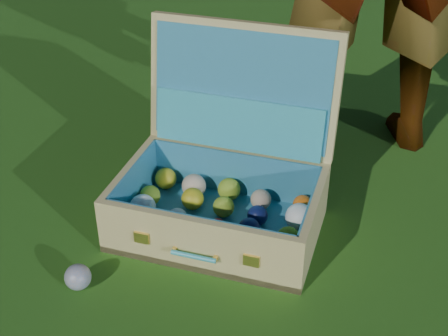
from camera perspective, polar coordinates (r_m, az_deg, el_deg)
ground at (r=1.59m, az=4.51°, el=-9.59°), size 60.00×60.00×0.00m
stray_ball at (r=1.57m, az=-13.22°, el=-9.68°), size 0.07×0.07×0.07m
suitcase at (r=1.69m, az=0.27°, el=-0.40°), size 0.57×0.50×0.51m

